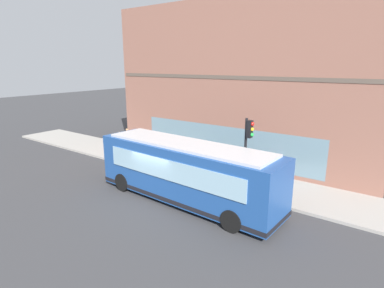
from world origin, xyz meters
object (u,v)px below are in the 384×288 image
at_px(pedestrian_near_hydrant, 128,138).
at_px(pedestrian_near_building_entrance, 120,141).
at_px(pedestrian_walking_along_curb, 157,147).
at_px(pedestrian_by_light_pole, 260,165).
at_px(fire_hydrant, 178,168).
at_px(traffic_light_near_corner, 248,141).
at_px(city_bus_nearside, 186,172).
at_px(newspaper_vending_box, 244,175).

xyz_separation_m(pedestrian_near_hydrant, pedestrian_near_building_entrance, (-0.88, -0.11, -0.07)).
bearing_deg(pedestrian_walking_along_curb, pedestrian_by_light_pole, -88.74).
distance_m(pedestrian_by_light_pole, pedestrian_near_building_entrance, 11.05).
bearing_deg(fire_hydrant, traffic_light_near_corner, -89.52).
distance_m(pedestrian_walking_along_curb, pedestrian_near_hydrant, 3.30).
xyz_separation_m(city_bus_nearside, traffic_light_near_corner, (2.63, -2.05, 1.37)).
bearing_deg(city_bus_nearside, traffic_light_near_corner, -38.00).
bearing_deg(newspaper_vending_box, traffic_light_near_corner, -147.26).
distance_m(city_bus_nearside, pedestrian_by_light_pole, 4.82).
relative_size(pedestrian_near_building_entrance, newspaper_vending_box, 1.90).
bearing_deg(pedestrian_walking_along_curb, newspaper_vending_box, -94.05).
xyz_separation_m(city_bus_nearside, pedestrian_walking_along_curb, (4.17, 5.78, -0.48)).
bearing_deg(fire_hydrant, pedestrian_near_building_entrance, 81.77).
relative_size(traffic_light_near_corner, fire_hydrant, 5.38).
bearing_deg(pedestrian_near_hydrant, pedestrian_walking_along_curb, -93.86).
bearing_deg(pedestrian_by_light_pole, pedestrian_walking_along_curb, 91.26).
height_order(traffic_light_near_corner, pedestrian_near_building_entrance, traffic_light_near_corner).
bearing_deg(pedestrian_near_hydrant, pedestrian_by_light_pole, -90.26).
bearing_deg(city_bus_nearside, pedestrian_near_hydrant, 64.16).
relative_size(pedestrian_by_light_pole, pedestrian_near_building_entrance, 1.04).
bearing_deg(fire_hydrant, pedestrian_by_light_pole, -69.46).
relative_size(fire_hydrant, pedestrian_walking_along_curb, 0.46).
bearing_deg(pedestrian_near_hydrant, fire_hydrant, -105.60).
bearing_deg(newspaper_vending_box, city_bus_nearside, 159.18).
height_order(pedestrian_near_hydrant, pedestrian_by_light_pole, pedestrian_near_hydrant).
distance_m(city_bus_nearside, newspaper_vending_box, 4.03).
relative_size(city_bus_nearside, pedestrian_by_light_pole, 5.74).
height_order(pedestrian_by_light_pole, pedestrian_near_building_entrance, pedestrian_by_light_pole).
height_order(city_bus_nearside, pedestrian_near_hydrant, city_bus_nearside).
bearing_deg(pedestrian_near_building_entrance, pedestrian_by_light_pole, -85.67).
xyz_separation_m(city_bus_nearside, fire_hydrant, (2.59, 2.62, -1.04)).
distance_m(pedestrian_near_hydrant, newspaper_vending_box, 10.50).
bearing_deg(newspaper_vending_box, fire_hydrant, 104.94).
xyz_separation_m(traffic_light_near_corner, pedestrian_walking_along_curb, (1.54, 7.83, -1.85)).
bearing_deg(fire_hydrant, pedestrian_walking_along_curb, 63.47).
bearing_deg(pedestrian_near_building_entrance, city_bus_nearside, -111.37).
bearing_deg(pedestrian_walking_along_curb, pedestrian_near_building_entrance, 101.74).
bearing_deg(pedestrian_near_hydrant, traffic_light_near_corner, -99.00).
bearing_deg(pedestrian_walking_along_curb, city_bus_nearside, -125.80).
xyz_separation_m(traffic_light_near_corner, pedestrian_near_building_entrance, (0.88, 11.01, -1.79)).
relative_size(pedestrian_walking_along_curb, pedestrian_near_building_entrance, 0.95).
relative_size(city_bus_nearside, pedestrian_walking_along_curb, 6.28).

